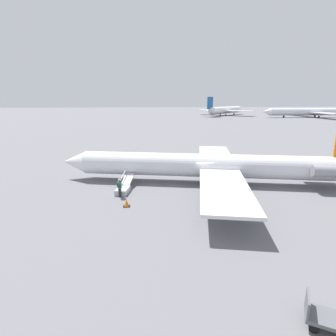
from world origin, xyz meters
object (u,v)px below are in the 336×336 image
object	(u,v)px
luggage_cart	(333,320)
boarding_stairs	(124,188)
airplane_main	(215,166)
airplane_far_left	(311,112)
airplane_far_center	(225,110)
passenger	(120,186)

from	to	relation	value
luggage_cart	boarding_stairs	bearing A→B (deg)	-31.41
airplane_main	boarding_stairs	bearing A→B (deg)	23.13
airplane_far_left	luggage_cart	size ratio (longest dim) A/B	20.55
airplane_far_center	passenger	bearing A→B (deg)	-157.69
passenger	luggage_cart	world-z (taller)	passenger
airplane_far_center	boarding_stairs	distance (m)	134.59
airplane_far_center	luggage_cart	world-z (taller)	airplane_far_center
airplane_main	luggage_cart	xyz separation A→B (m)	(0.91, 18.43, -1.45)
airplane_far_left	airplane_main	bearing A→B (deg)	53.69
airplane_far_left	passenger	bearing A→B (deg)	51.30
airplane_far_center	airplane_far_left	distance (m)	43.71
boarding_stairs	luggage_cart	distance (m)	18.89
airplane_main	airplane_far_center	size ratio (longest dim) A/B	0.91
airplane_main	airplane_far_left	distance (m)	127.99
airplane_far_center	airplane_far_left	xyz separation A→B (m)	(-37.29, 22.80, -0.15)
airplane_main	airplane_far_left	world-z (taller)	airplane_far_left
airplane_far_center	luggage_cart	bearing A→B (deg)	-152.18
airplane_main	boarding_stairs	world-z (taller)	airplane_main
passenger	luggage_cart	xyz separation A→B (m)	(-8.83, 15.46, -0.54)
airplane_far_left	boarding_stairs	bearing A→B (deg)	51.00
boarding_stairs	airplane_far_left	bearing A→B (deg)	-28.08
airplane_far_left	passenger	size ratio (longest dim) A/B	28.93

